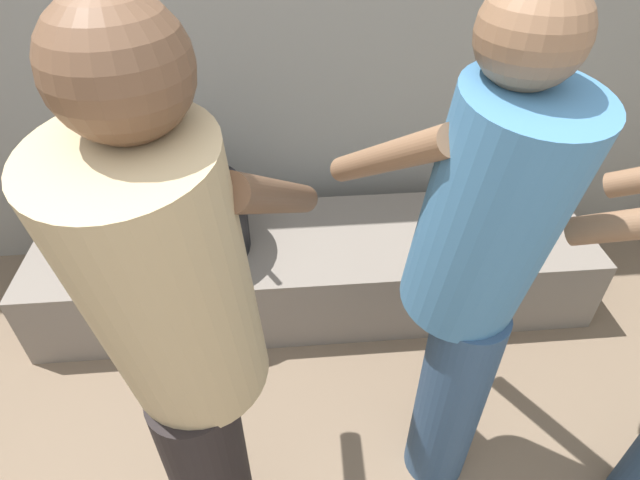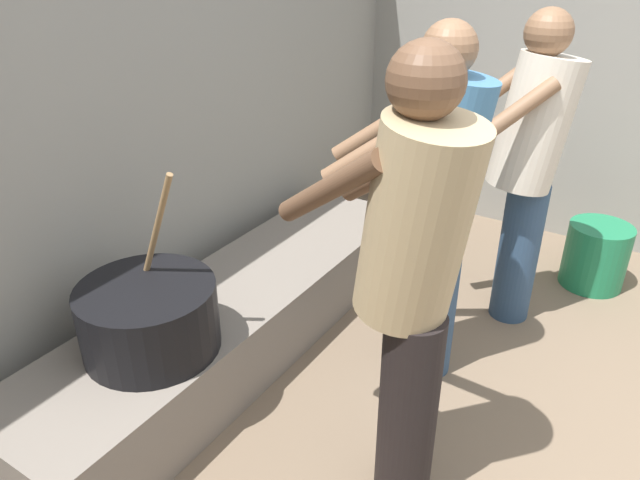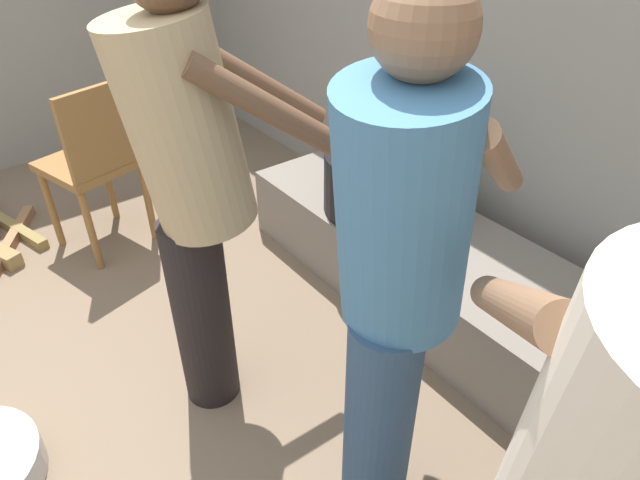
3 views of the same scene
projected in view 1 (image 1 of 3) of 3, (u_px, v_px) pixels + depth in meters
block_enclosure_rear at (217, 19)px, 2.10m from camera, size 5.35×0.20×2.22m
hearth_ledge at (315, 268)px, 2.31m from camera, size 2.39×0.60×0.35m
cooking_pot_main at (182, 221)px, 2.06m from camera, size 0.53×0.53×0.73m
cook_in_blue_shirt at (474, 269)px, 1.26m from camera, size 0.54×0.72×1.55m
cook_in_tan_shirt at (186, 344)px, 1.05m from camera, size 0.51×0.73×1.58m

